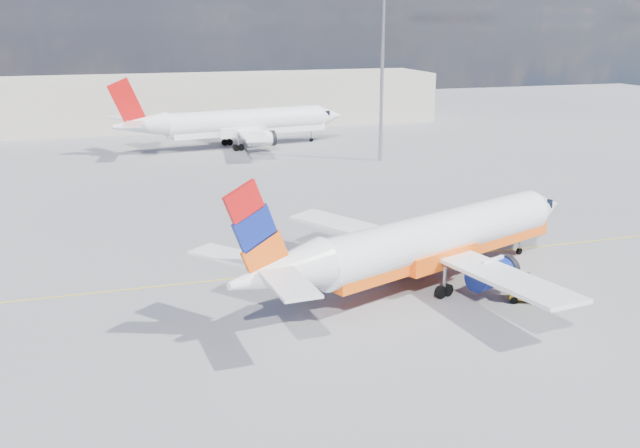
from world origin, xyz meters
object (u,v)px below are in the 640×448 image
object	(u,v)px
main_jet	(429,241)
second_jet	(239,123)
gse_tug	(527,289)
traffic_cone	(360,261)

from	to	relation	value
main_jet	second_jet	size ratio (longest dim) A/B	0.91
gse_tug	traffic_cone	size ratio (longest dim) A/B	4.92
second_jet	gse_tug	distance (m)	59.19
main_jet	traffic_cone	xyz separation A→B (m)	(-2.87, 5.00, -2.74)
main_jet	second_jet	bearing A→B (deg)	70.32
gse_tug	traffic_cone	xyz separation A→B (m)	(-7.51, 9.33, -0.53)
main_jet	second_jet	distance (m)	54.47
second_jet	traffic_cone	xyz separation A→B (m)	(-0.81, -49.43, -3.01)
second_jet	traffic_cone	size ratio (longest dim) A/B	60.28
main_jet	gse_tug	bearing A→B (deg)	-64.88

